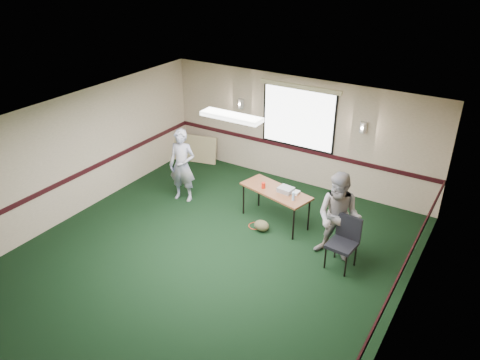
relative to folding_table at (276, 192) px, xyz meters
The scene contains 13 objects.
ground 2.17m from the folding_table, 103.35° to the right, with size 8.00×8.00×0.00m, color black.
room_shell 0.99m from the folding_table, 163.84° to the left, with size 8.00×8.02×8.00m.
folding_table is the anchor object (origin of this frame).
projector 0.24m from the folding_table, 10.99° to the left, with size 0.31×0.26×0.10m, color gray.
game_console 0.41m from the folding_table, 12.52° to the left, with size 0.21×0.16×0.05m, color silver.
red_cup 0.30m from the folding_table, 168.96° to the right, with size 0.09×0.09×0.13m, color red.
water_bottle 0.56m from the folding_table, 21.14° to the right, with size 0.05×0.05×0.18m, color #8CB7E6.
duffel_bag 0.77m from the folding_table, 98.46° to the right, with size 0.34×0.26×0.24m, color #4E4D2C.
cable_coil 0.86m from the folding_table, 124.40° to the right, with size 0.30×0.30×0.02m, color red.
folded_table 3.84m from the folding_table, 155.09° to the left, with size 1.45×0.06×0.75m, color tan.
conference_chair 1.92m from the folding_table, 20.28° to the right, with size 0.54×0.56×1.01m.
person_left 2.34m from the folding_table, behind, with size 0.64×0.42×1.75m, color #414E8F.
person_right 1.68m from the folding_table, 17.73° to the right, with size 0.87×0.68×1.79m, color slate.
Camera 1 is at (4.39, -5.84, 5.53)m, focal length 35.00 mm.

